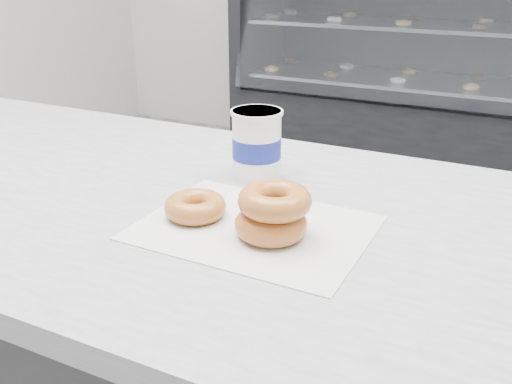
# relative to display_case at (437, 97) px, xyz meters

# --- Properties ---
(display_case) EXTENTS (2.40, 0.74, 1.25)m
(display_case) POSITION_rel_display_case_xyz_m (0.00, 0.00, 0.00)
(display_case) COLOR black
(display_case) RESTS_ON ground
(wax_paper) EXTENTS (0.34, 0.27, 0.00)m
(wax_paper) POSITION_rel_display_case_xyz_m (0.16, -2.77, 0.41)
(wax_paper) COLOR silver
(wax_paper) RESTS_ON counter
(donut_single) EXTENTS (0.13, 0.13, 0.03)m
(donut_single) POSITION_rel_display_case_xyz_m (0.06, -2.78, 0.43)
(donut_single) COLOR #BF7834
(donut_single) RESTS_ON wax_paper
(donut_stack) EXTENTS (0.12, 0.12, 0.07)m
(donut_stack) POSITION_rel_display_case_xyz_m (0.20, -2.79, 0.45)
(donut_stack) COLOR #BF7834
(donut_stack) RESTS_ON wax_paper
(coffee_cup) EXTENTS (0.11, 0.11, 0.13)m
(coffee_cup) POSITION_rel_display_case_xyz_m (0.07, -2.58, 0.47)
(coffee_cup) COLOR white
(coffee_cup) RESTS_ON counter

